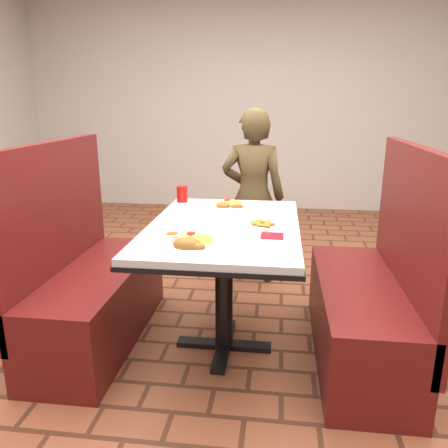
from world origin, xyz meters
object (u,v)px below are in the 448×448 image
at_px(booth_bench_left, 90,288).
at_px(plantain_plate, 262,225).
at_px(red_tumbler, 182,194).
at_px(booth_bench_right, 369,303).
at_px(dining_table, 224,241).
at_px(near_dinner_plate, 191,240).
at_px(far_dinner_plate, 229,204).
at_px(diner_person, 253,197).

height_order(booth_bench_left, plantain_plate, booth_bench_left).
bearing_deg(red_tumbler, booth_bench_right, -23.64).
relative_size(dining_table, booth_bench_right, 1.01).
xyz_separation_m(dining_table, near_dinner_plate, (-0.10, -0.39, 0.13)).
height_order(dining_table, far_dinner_plate, far_dinner_plate).
bearing_deg(far_dinner_plate, plantain_plate, -61.33).
distance_m(booth_bench_right, red_tumbler, 1.33).
xyz_separation_m(dining_table, red_tumbler, (-0.34, 0.50, 0.15)).
xyz_separation_m(booth_bench_left, plantain_plate, (1.00, -0.03, 0.43)).
bearing_deg(plantain_plate, diner_person, 95.96).
bearing_deg(diner_person, red_tumbler, 56.21).
height_order(booth_bench_left, near_dinner_plate, booth_bench_left).
xyz_separation_m(near_dinner_plate, plantain_plate, (0.31, 0.36, -0.02)).
bearing_deg(dining_table, red_tumbler, 124.32).
bearing_deg(far_dinner_plate, booth_bench_left, -154.43).
bearing_deg(booth_bench_left, booth_bench_right, 0.00).
xyz_separation_m(diner_person, far_dinner_plate, (-0.11, -0.69, 0.10)).
xyz_separation_m(dining_table, booth_bench_left, (-0.80, 0.00, -0.32)).
bearing_deg(booth_bench_left, red_tumbler, 47.42).
distance_m(dining_table, near_dinner_plate, 0.42).
relative_size(dining_table, plantain_plate, 6.39).
relative_size(booth_bench_left, far_dinner_plate, 4.53).
height_order(booth_bench_left, red_tumbler, booth_bench_left).
xyz_separation_m(booth_bench_right, far_dinner_plate, (-0.81, 0.37, 0.44)).
relative_size(dining_table, near_dinner_plate, 4.18).
distance_m(booth_bench_right, diner_person, 1.32).
bearing_deg(booth_bench_left, dining_table, 0.00).
relative_size(dining_table, red_tumbler, 11.45).
relative_size(diner_person, far_dinner_plate, 5.07).
bearing_deg(booth_bench_right, plantain_plate, -177.08).
bearing_deg(far_dinner_plate, near_dinner_plate, -96.40).
bearing_deg(plantain_plate, dining_table, 171.64).
height_order(booth_bench_left, diner_person, diner_person).
relative_size(booth_bench_right, plantain_plate, 6.33).
distance_m(booth_bench_left, red_tumbler, 0.83).
height_order(near_dinner_plate, plantain_plate, near_dinner_plate).
xyz_separation_m(booth_bench_left, diner_person, (0.89, 1.06, 0.34)).
relative_size(booth_bench_left, diner_person, 0.89).
height_order(far_dinner_plate, red_tumbler, red_tumbler).
height_order(dining_table, near_dinner_plate, near_dinner_plate).
bearing_deg(plantain_plate, red_tumbler, 135.91).
distance_m(dining_table, diner_person, 1.07).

